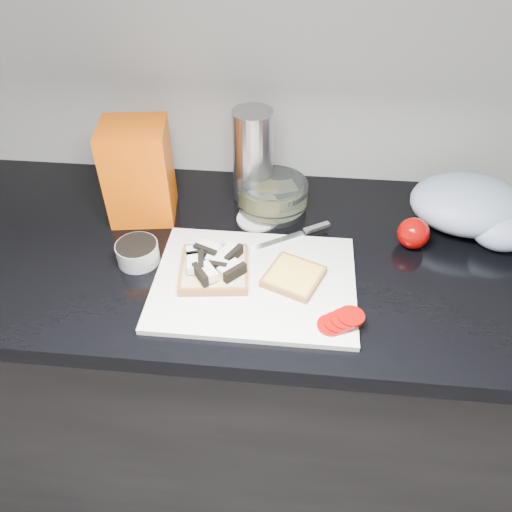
% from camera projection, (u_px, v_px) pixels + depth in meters
% --- Properties ---
extents(base_cabinet, '(3.50, 0.60, 0.86)m').
position_uv_depth(base_cabinet, '(298.00, 378.00, 1.39)').
color(base_cabinet, black).
rests_on(base_cabinet, ground).
extents(countertop, '(3.50, 0.64, 0.04)m').
position_uv_depth(countertop, '(310.00, 257.00, 1.09)').
color(countertop, black).
rests_on(countertop, base_cabinet).
extents(cutting_board, '(0.40, 0.30, 0.01)m').
position_uv_depth(cutting_board, '(255.00, 282.00, 1.00)').
color(cutting_board, white).
rests_on(cutting_board, countertop).
extents(bread_left, '(0.16, 0.16, 0.04)m').
position_uv_depth(bread_left, '(214.00, 267.00, 1.00)').
color(bread_left, beige).
rests_on(bread_left, cutting_board).
extents(bread_right, '(0.14, 0.14, 0.02)m').
position_uv_depth(bread_right, '(294.00, 277.00, 0.99)').
color(bread_right, beige).
rests_on(bread_right, cutting_board).
extents(tomato_slices, '(0.10, 0.07, 0.02)m').
position_uv_depth(tomato_slices, '(341.00, 321.00, 0.90)').
color(tomato_slices, '#940503').
rests_on(tomato_slices, cutting_board).
extents(knife, '(0.18, 0.12, 0.01)m').
position_uv_depth(knife, '(299.00, 234.00, 1.10)').
color(knife, silver).
rests_on(knife, cutting_board).
extents(seed_tub, '(0.09, 0.09, 0.05)m').
position_uv_depth(seed_tub, '(137.00, 252.00, 1.04)').
color(seed_tub, '#949999').
rests_on(seed_tub, countertop).
extents(tub_lid, '(0.10, 0.10, 0.01)m').
position_uv_depth(tub_lid, '(257.00, 219.00, 1.16)').
color(tub_lid, silver).
rests_on(tub_lid, countertop).
extents(glass_bowl, '(0.17, 0.17, 0.07)m').
position_uv_depth(glass_bowl, '(272.00, 196.00, 1.18)').
color(glass_bowl, silver).
rests_on(glass_bowl, countertop).
extents(bread_bag, '(0.16, 0.15, 0.22)m').
position_uv_depth(bread_bag, '(139.00, 172.00, 1.11)').
color(bread_bag, '#D44903').
rests_on(bread_bag, countertop).
extents(steel_canister, '(0.09, 0.09, 0.22)m').
position_uv_depth(steel_canister, '(253.00, 156.00, 1.16)').
color(steel_canister, '#AEAEB3').
rests_on(steel_canister, countertop).
extents(grocery_bag, '(0.26, 0.23, 0.11)m').
position_uv_depth(grocery_bag, '(472.00, 208.00, 1.11)').
color(grocery_bag, silver).
rests_on(grocery_bag, countertop).
extents(whole_tomatoes, '(0.07, 0.07, 0.07)m').
position_uv_depth(whole_tomatoes, '(413.00, 233.00, 1.07)').
color(whole_tomatoes, '#940503').
rests_on(whole_tomatoes, countertop).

